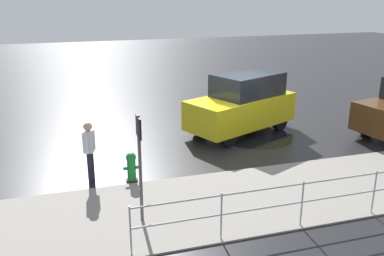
{
  "coord_description": "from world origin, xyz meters",
  "views": [
    {
      "loc": [
        5.29,
        12.62,
        4.79
      ],
      "look_at": [
        1.79,
        1.19,
        0.9
      ],
      "focal_mm": 40.0,
      "sensor_mm": 36.0,
      "label": 1
    }
  ],
  "objects": [
    {
      "name": "moving_hatchback",
      "position": [
        -0.56,
        -0.52,
        1.03
      ],
      "size": [
        4.25,
        3.12,
        2.06
      ],
      "color": "yellow",
      "rests_on": "ground"
    },
    {
      "name": "puddle_patch",
      "position": [
        -0.83,
        -0.05,
        0.0
      ],
      "size": [
        2.74,
        2.74,
        0.01
      ],
      "primitive_type": "cylinder",
      "color": "black",
      "rests_on": "ground"
    },
    {
      "name": "ground_plane",
      "position": [
        0.0,
        0.0,
        0.0
      ],
      "size": [
        60.0,
        60.0,
        0.0
      ],
      "primitive_type": "plane",
      "color": "black"
    },
    {
      "name": "fire_hydrant",
      "position": [
        3.81,
        2.4,
        0.4
      ],
      "size": [
        0.42,
        0.31,
        0.8
      ],
      "color": "#197A2D",
      "rests_on": "ground"
    },
    {
      "name": "sign_post",
      "position": [
        3.93,
        4.49,
        1.58
      ],
      "size": [
        0.07,
        0.44,
        2.4
      ],
      "color": "#4C4C51",
      "rests_on": "ground"
    },
    {
      "name": "metal_railing",
      "position": [
        -0.13,
        5.67,
        0.72
      ],
      "size": [
        9.0,
        0.04,
        1.05
      ],
      "color": "#B7BABF",
      "rests_on": "ground"
    },
    {
      "name": "kerb_strip",
      "position": [
        0.0,
        4.2,
        0.02
      ],
      "size": [
        24.0,
        3.2,
        0.04
      ],
      "primitive_type": "cube",
      "color": "gray",
      "rests_on": "ground"
    },
    {
      "name": "pedestrian",
      "position": [
        4.81,
        2.1,
        0.96
      ],
      "size": [
        0.33,
        0.55,
        1.62
      ],
      "color": "silver",
      "rests_on": "ground"
    }
  ]
}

